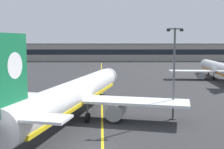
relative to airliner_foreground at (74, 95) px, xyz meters
The scene contains 6 objects.
taxiway_centreline 17.67m from the airliner_foreground, 78.49° to the left, with size 0.30×180.00×0.01m, color yellow.
airliner_foreground is the anchor object (origin of this frame).
airliner_background 55.21m from the airliner_foreground, 48.75° to the left, with size 28.61×36.81×10.33m.
apron_lamp_post 14.40m from the airliner_foreground, ahead, with size 2.24×0.90×12.74m.
safety_cone_by_nose_gear 15.78m from the airliner_foreground, 82.41° to the left, with size 0.44×0.44×0.55m.
terminal_building 124.11m from the airliner_foreground, 86.86° to the left, with size 148.44×12.40×9.61m.
Camera 1 is at (1.73, -28.32, 10.96)m, focal length 47.31 mm.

